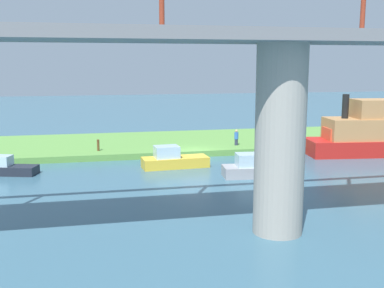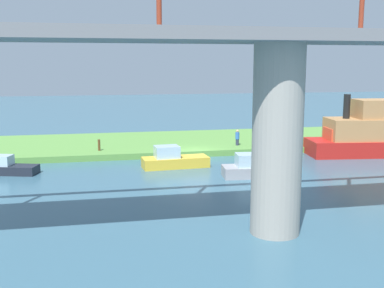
{
  "view_description": "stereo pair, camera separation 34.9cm",
  "coord_description": "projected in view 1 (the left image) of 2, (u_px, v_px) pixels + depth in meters",
  "views": [
    {
      "loc": [
        8.18,
        36.77,
        7.59
      ],
      "look_at": [
        1.35,
        5.0,
        2.0
      ],
      "focal_mm": 43.71,
      "sensor_mm": 36.0,
      "label": 1
    },
    {
      "loc": [
        7.84,
        36.84,
        7.59
      ],
      "look_at": [
        1.35,
        5.0,
        2.0
      ],
      "focal_mm": 43.71,
      "sensor_mm": 36.0,
      "label": 2
    }
  ],
  "objects": [
    {
      "name": "motorboat_white",
      "position": [
        256.0,
        168.0,
        31.78
      ],
      "size": [
        4.93,
        2.14,
        1.6
      ],
      "color": "#99999E",
      "rests_on": "ground"
    },
    {
      "name": "skiff_small",
      "position": [
        7.0,
        168.0,
        32.4
      ],
      "size": [
        4.17,
        2.46,
        1.31
      ],
      "color": "#1E232D",
      "rests_on": "ground"
    },
    {
      "name": "mooring_post",
      "position": [
        98.0,
        145.0,
        38.47
      ],
      "size": [
        0.2,
        0.2,
        0.94
      ],
      "primitive_type": "cylinder",
      "color": "brown",
      "rests_on": "grassy_bank"
    },
    {
      "name": "ground_plane",
      "position": [
        195.0,
        157.0,
        38.41
      ],
      "size": [
        160.0,
        160.0,
        0.0
      ],
      "primitive_type": "plane",
      "color": "#386075"
    },
    {
      "name": "grassy_bank",
      "position": [
        182.0,
        142.0,
        44.14
      ],
      "size": [
        80.0,
        12.0,
        0.5
      ],
      "primitive_type": "cube",
      "color": "#5B9342",
      "rests_on": "ground"
    },
    {
      "name": "houseboat_blue",
      "position": [
        173.0,
        160.0,
        34.6
      ],
      "size": [
        4.99,
        2.07,
        1.63
      ],
      "color": "gold",
      "rests_on": "ground"
    },
    {
      "name": "person_on_bank",
      "position": [
        236.0,
        137.0,
        41.09
      ],
      "size": [
        0.5,
        0.5,
        1.39
      ],
      "color": "#2D334C",
      "rests_on": "grassy_bank"
    },
    {
      "name": "riverboat_paddlewheel",
      "position": [
        371.0,
        132.0,
        39.26
      ],
      "size": [
        10.34,
        4.5,
        5.12
      ],
      "color": "red",
      "rests_on": "ground"
    },
    {
      "name": "bridge_span",
      "position": [
        283.0,
        31.0,
        19.85
      ],
      "size": [
        69.06,
        4.3,
        3.25
      ],
      "color": "slate",
      "rests_on": "bridge_pylon"
    },
    {
      "name": "bridge_pylon",
      "position": [
        280.0,
        141.0,
        20.63
      ],
      "size": [
        2.23,
        2.23,
        8.48
      ],
      "primitive_type": "cylinder",
      "color": "#9E998E",
      "rests_on": "ground"
    }
  ]
}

